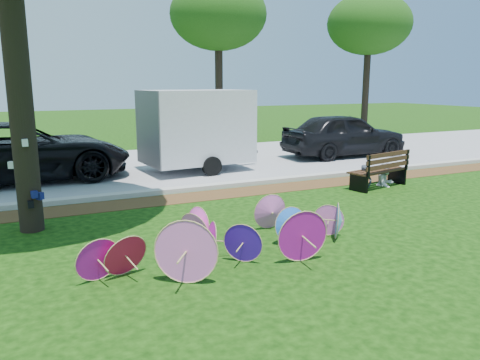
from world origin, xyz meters
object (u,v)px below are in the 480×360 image
(cargo_trailer, at_px, (197,126))
(person_right, at_px, (387,163))
(dark_pickup, at_px, (344,135))
(black_van, at_px, (20,152))
(park_bench, at_px, (377,169))
(person_left, at_px, (366,166))
(parasol_pile, at_px, (239,235))

(cargo_trailer, distance_m, person_right, 5.87)
(dark_pickup, xyz_separation_m, cargo_trailer, (-6.12, -0.50, 0.60))
(black_van, distance_m, dark_pickup, 11.26)
(park_bench, relative_size, person_left, 1.54)
(black_van, height_order, person_right, black_van)
(dark_pickup, xyz_separation_m, park_bench, (-2.53, -4.82, -0.34))
(parasol_pile, relative_size, park_bench, 2.59)
(park_bench, bearing_deg, person_right, -4.65)
(park_bench, relative_size, person_right, 1.47)
(black_van, bearing_deg, dark_pickup, -93.27)
(parasol_pile, distance_m, dark_pickup, 11.34)
(parasol_pile, height_order, dark_pickup, dark_pickup)
(dark_pickup, bearing_deg, park_bench, 152.42)
(dark_pickup, relative_size, park_bench, 2.59)
(parasol_pile, relative_size, dark_pickup, 1.00)
(cargo_trailer, bearing_deg, park_bench, -55.82)
(black_van, distance_m, person_left, 9.67)
(cargo_trailer, relative_size, person_left, 2.64)
(black_van, relative_size, person_left, 4.99)
(black_van, height_order, person_left, black_van)
(black_van, bearing_deg, person_right, -120.98)
(black_van, height_order, cargo_trailer, cargo_trailer)
(parasol_pile, relative_size, person_right, 3.79)
(black_van, xyz_separation_m, cargo_trailer, (5.14, -0.53, 0.58))
(park_bench, xyz_separation_m, person_right, (0.35, 0.05, 0.15))
(parasol_pile, height_order, cargo_trailer, cargo_trailer)
(parasol_pile, xyz_separation_m, person_left, (5.20, 3.18, 0.24))
(person_left, relative_size, person_right, 0.95)
(parasol_pile, xyz_separation_m, cargo_trailer, (1.95, 7.45, 1.06))
(dark_pickup, height_order, person_right, dark_pickup)
(dark_pickup, bearing_deg, person_left, 148.99)
(black_van, distance_m, park_bench, 10.00)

